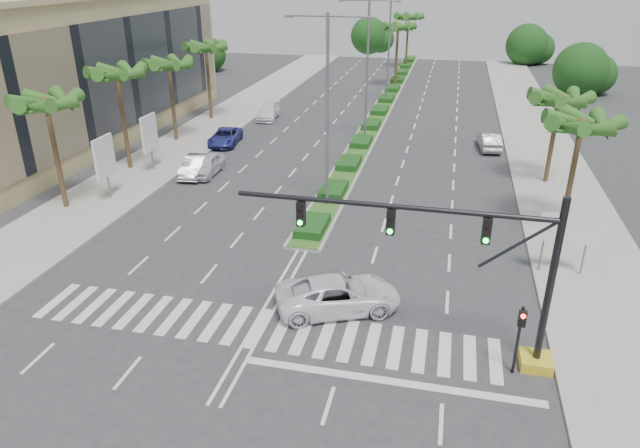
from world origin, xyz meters
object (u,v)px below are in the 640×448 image
object	(u,v)px
car_parked_a	(206,165)
car_parked_c	(225,137)
car_parked_d	(268,112)
car_right	(489,141)
car_parked_b	(196,166)
car_crossing	(338,294)

from	to	relation	value
car_parked_a	car_parked_c	world-z (taller)	car_parked_a
car_parked_d	car_parked_a	bearing A→B (deg)	-93.70
car_parked_d	car_right	distance (m)	22.47
car_parked_c	car_parked_d	xyz separation A→B (m)	(0.88, 9.59, 0.02)
car_parked_a	car_parked_c	distance (m)	7.92
car_parked_d	car_right	bearing A→B (deg)	-21.06
car_parked_a	car_parked_b	size ratio (longest dim) A/B	1.00
car_parked_b	car_right	xyz separation A→B (m)	(21.73, 11.84, 0.03)
car_crossing	car_parked_a	bearing A→B (deg)	16.61
car_parked_d	car_parked_b	bearing A→B (deg)	-96.09
car_crossing	car_parked_c	bearing A→B (deg)	8.89
car_parked_c	car_parked_d	distance (m)	9.63
car_parked_b	car_parked_c	bearing A→B (deg)	89.54
car_parked_b	car_crossing	xyz separation A→B (m)	(14.05, -15.62, 0.07)
car_parked_b	car_crossing	world-z (taller)	car_crossing
car_parked_b	car_parked_a	bearing A→B (deg)	18.18
car_crossing	car_parked_b	bearing A→B (deg)	18.71
car_crossing	car_right	xyz separation A→B (m)	(7.68, 27.46, -0.04)
car_parked_c	car_parked_d	bearing A→B (deg)	77.51
car_parked_c	car_right	distance (m)	22.89
car_parked_c	car_crossing	bearing A→B (deg)	-65.08
car_parked_a	car_crossing	xyz separation A→B (m)	(13.32, -15.95, 0.05)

